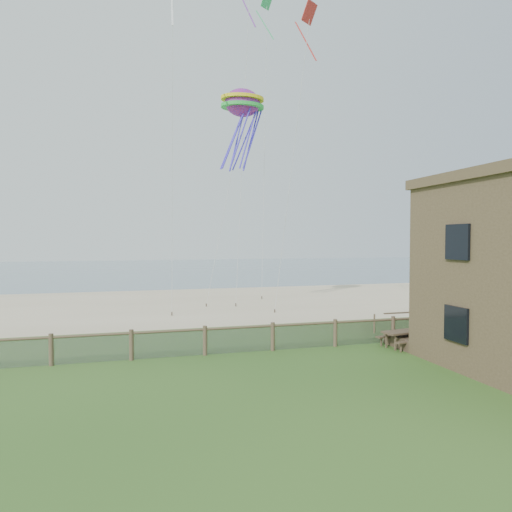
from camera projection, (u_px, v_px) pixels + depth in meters
name	position (u px, v px, depth m)	size (l,w,h in m)	color
ground	(331.00, 395.00, 14.28)	(160.00, 160.00, 0.00)	#2D531C
sand_beach	(211.00, 303.00, 35.47)	(72.00, 20.00, 0.02)	tan
ocean	(167.00, 269.00, 77.84)	(160.00, 68.00, 0.02)	slate
chainlink_fence	(273.00, 338.00, 20.04)	(36.20, 0.20, 1.25)	#493729
picnic_table	(404.00, 338.00, 20.67)	(2.06, 1.55, 0.87)	brown
octopus_kite	(242.00, 126.00, 30.49)	(2.93, 2.07, 6.04)	red
kite_red	(309.00, 28.00, 26.32)	(1.16, 0.70, 2.89)	red
kite_green	(267.00, 14.00, 32.78)	(1.09, 0.70, 2.99)	#32BF68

